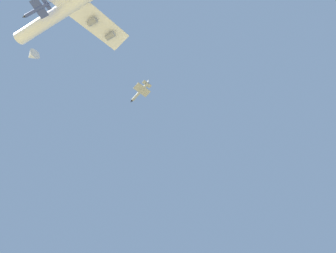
# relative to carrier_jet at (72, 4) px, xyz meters

# --- Properties ---
(carrier_jet) EXTENTS (77.31, 59.30, 23.35)m
(carrier_jet) POSITION_rel_carrier_jet_xyz_m (0.00, 0.00, 0.00)
(carrier_jet) COLOR white
(chase_jet_lead) EXTENTS (14.33, 10.74, 4.00)m
(chase_jet_lead) POSITION_rel_carrier_jet_xyz_m (8.58, 10.78, -7.47)
(chase_jet_lead) COLOR #38478C
(chase_jet_left_wing) EXTENTS (15.27, 8.46, 4.00)m
(chase_jet_left_wing) POSITION_rel_carrier_jet_xyz_m (13.03, -46.82, -18.18)
(chase_jet_left_wing) COLOR #999EA3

